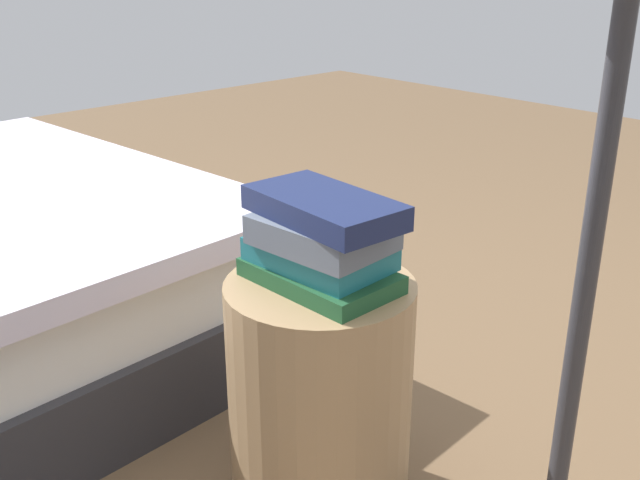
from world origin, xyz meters
name	(u,v)px	position (x,y,z in m)	size (l,w,h in m)	color
side_table	(320,396)	(0.00, 0.00, 0.24)	(0.36, 0.36, 0.49)	tan
book_forest	(320,274)	(0.00, 0.00, 0.51)	(0.28, 0.17, 0.03)	#1E512D
book_teal	(320,253)	(0.01, -0.01, 0.55)	(0.25, 0.17, 0.04)	#1E727F
book_slate	(321,233)	(-0.01, 0.00, 0.59)	(0.23, 0.17, 0.05)	slate
book_navy	(324,207)	(-0.01, 0.00, 0.64)	(0.29, 0.16, 0.04)	#19234C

